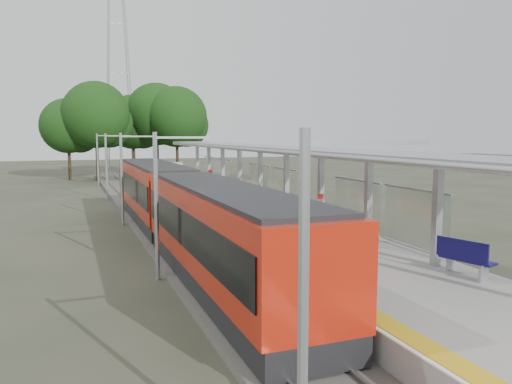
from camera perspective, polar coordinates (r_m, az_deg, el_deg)
ground at (r=15.29m, az=18.75°, el=-14.08°), size 200.00×200.00×0.00m
trackbed at (r=31.75m, az=-11.89°, el=-2.96°), size 3.00×70.00×0.24m
platform at (r=32.67m, az=-4.08°, el=-1.89°), size 6.00×50.00×1.00m
tactile_strip at (r=31.96m, az=-8.47°, el=-1.21°), size 0.60×50.00×0.02m
end_fence at (r=56.79m, az=-11.35°, el=2.72°), size 6.00×0.10×1.20m
train at (r=23.22m, az=-8.75°, el=-1.55°), size 2.74×27.60×3.62m
canopy at (r=29.25m, az=1.04°, el=4.42°), size 3.27×38.00×3.66m
pylon at (r=85.47m, az=-15.53°, el=15.57°), size 8.00×4.00×38.00m
tree_cluster at (r=63.95m, az=-13.86°, el=8.23°), size 19.83×13.44×11.89m
catenary_masts at (r=30.21m, az=-14.93°, el=1.82°), size 2.08×48.16×5.40m
bench_near at (r=16.58m, az=22.74°, el=-6.85°), size 0.97×1.75×1.14m
bench_mid at (r=35.05m, az=-2.32°, el=0.52°), size 0.51×1.69×1.15m
bench_far at (r=38.43m, az=-3.07°, el=0.87°), size 0.62×1.40×0.93m
info_pillar_near at (r=23.23m, az=7.34°, el=-2.43°), size 0.36×0.36×1.59m
info_pillar_far at (r=38.85m, az=-5.25°, el=1.21°), size 0.36×0.36×1.58m
litter_bin at (r=24.05m, az=4.63°, el=-2.58°), size 0.59×0.59×0.97m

